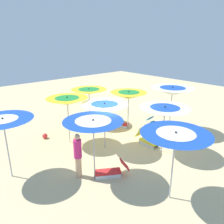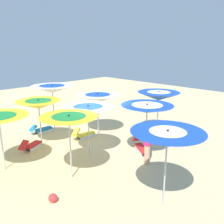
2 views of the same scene
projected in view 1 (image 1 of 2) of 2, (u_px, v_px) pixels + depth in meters
name	position (u px, v px, depth m)	size (l,w,h in m)	color
ground	(112.00, 150.00, 10.44)	(37.13, 37.13, 0.04)	beige
beach_umbrella_0	(175.00, 139.00, 6.60)	(2.14, 2.14, 2.39)	#B2B2B7
beach_umbrella_1	(165.00, 112.00, 9.59)	(2.19, 2.19, 2.22)	#B2B2B7
beach_umbrella_2	(172.00, 91.00, 11.83)	(2.28, 2.28, 2.56)	#B2B2B7
beach_umbrella_3	(93.00, 125.00, 7.65)	(2.13, 2.13, 2.36)	#B2B2B7
beach_umbrella_4	(105.00, 107.00, 9.95)	(2.12, 2.12, 2.26)	#B2B2B7
beach_umbrella_5	(129.00, 95.00, 12.14)	(2.02, 2.02, 2.25)	#B2B2B7
beach_umbrella_6	(3.00, 123.00, 7.71)	(2.10, 2.10, 2.39)	#B2B2B7
beach_umbrella_7	(67.00, 101.00, 10.47)	(1.99, 1.99, 2.38)	#B2B2B7
beach_umbrella_8	(89.00, 92.00, 13.01)	(2.11, 2.11, 2.21)	#B2B2B7
lounger_0	(147.00, 141.00, 10.83)	(1.29, 0.41, 0.66)	silver
lounger_1	(156.00, 124.00, 13.04)	(1.26, 0.42, 0.53)	silver
lounger_2	(120.00, 123.00, 13.07)	(1.27, 0.80, 0.58)	silver
lounger_3	(111.00, 171.00, 8.36)	(0.99, 1.30, 0.66)	silver
beachgoer_0	(78.00, 155.00, 8.10)	(0.30, 0.30, 1.77)	#D8A87F
beach_ball	(45.00, 136.00, 11.53)	(0.27, 0.27, 0.27)	red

